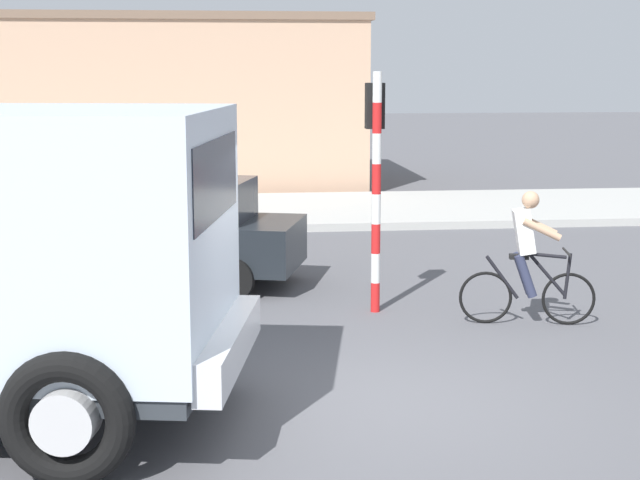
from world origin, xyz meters
TOP-DOWN VIEW (x-y plane):
  - ground_plane at (0.00, 0.00)m, footprint 120.00×120.00m
  - sidewalk_far at (0.00, 12.64)m, footprint 80.00×5.00m
  - cyclist at (2.47, 2.78)m, footprint 1.71×0.56m
  - traffic_light_pole at (0.67, 3.72)m, footprint 0.24×0.43m
  - car_red_near at (-2.14, 5.69)m, footprint 4.31×2.73m
  - pedestrian_near_kerb at (-1.71, 6.83)m, footprint 0.34×0.22m
  - building_mid_block at (-2.29, 18.68)m, footprint 9.86×6.39m

SIDE VIEW (x-z plane):
  - ground_plane at x=0.00m, z-range 0.00..0.00m
  - sidewalk_far at x=0.00m, z-range 0.00..0.16m
  - car_red_near at x=-2.14m, z-range 0.02..1.62m
  - pedestrian_near_kerb at x=-1.71m, z-range 0.04..1.66m
  - cyclist at x=2.47m, z-range 0.00..1.72m
  - traffic_light_pole at x=0.67m, z-range 0.47..3.67m
  - building_mid_block at x=-2.29m, z-range 0.00..4.61m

